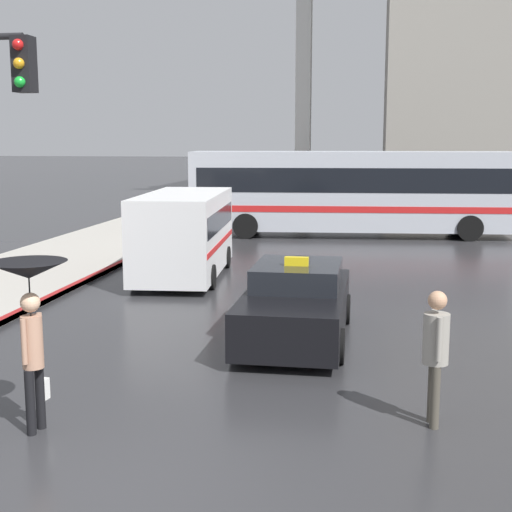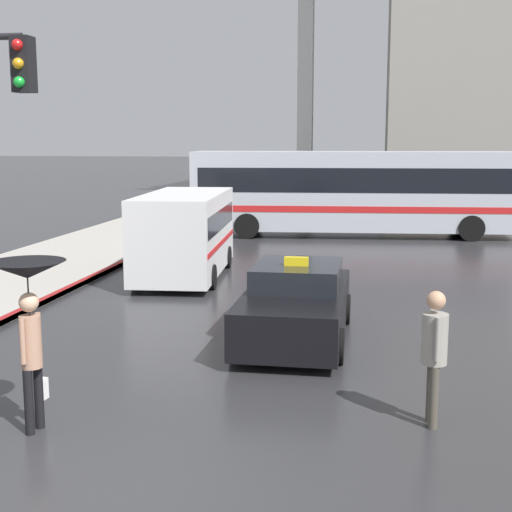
{
  "view_description": "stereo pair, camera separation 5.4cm",
  "coord_description": "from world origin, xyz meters",
  "px_view_note": "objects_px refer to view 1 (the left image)",
  "views": [
    {
      "loc": [
        2.7,
        -6.48,
        3.7
      ],
      "look_at": [
        0.4,
        7.41,
        1.4
      ],
      "focal_mm": 50.0,
      "sensor_mm": 36.0,
      "label": 1
    },
    {
      "loc": [
        2.76,
        -6.47,
        3.7
      ],
      "look_at": [
        0.4,
        7.41,
        1.4
      ],
      "focal_mm": 50.0,
      "sensor_mm": 36.0,
      "label": 2
    }
  ],
  "objects_px": {
    "monument_cross": "(304,21)",
    "city_bus": "(351,189)",
    "pedestrian_man": "(436,345)",
    "taxi": "(296,304)",
    "pedestrian_with_umbrella": "(30,298)",
    "ambulance_van": "(184,231)"
  },
  "relations": [
    {
      "from": "monument_cross",
      "to": "city_bus",
      "type": "bearing_deg",
      "value": -77.77
    },
    {
      "from": "pedestrian_man",
      "to": "monument_cross",
      "type": "height_order",
      "value": "monument_cross"
    },
    {
      "from": "pedestrian_man",
      "to": "taxi",
      "type": "bearing_deg",
      "value": -154.82
    },
    {
      "from": "taxi",
      "to": "monument_cross",
      "type": "relative_size",
      "value": 0.23
    },
    {
      "from": "taxi",
      "to": "pedestrian_man",
      "type": "height_order",
      "value": "pedestrian_man"
    },
    {
      "from": "taxi",
      "to": "city_bus",
      "type": "xyz_separation_m",
      "value": [
        0.5,
        14.95,
        1.15
      ]
    },
    {
      "from": "pedestrian_with_umbrella",
      "to": "ambulance_van",
      "type": "bearing_deg",
      "value": 11.53
    },
    {
      "from": "pedestrian_man",
      "to": "ambulance_van",
      "type": "bearing_deg",
      "value": -152.96
    },
    {
      "from": "ambulance_van",
      "to": "monument_cross",
      "type": "distance_m",
      "value": 27.31
    },
    {
      "from": "monument_cross",
      "to": "taxi",
      "type": "bearing_deg",
      "value": -84.47
    },
    {
      "from": "pedestrian_man",
      "to": "monument_cross",
      "type": "xyz_separation_m",
      "value": [
        -5.23,
        34.99,
        9.64
      ]
    },
    {
      "from": "city_bus",
      "to": "ambulance_van",
      "type": "bearing_deg",
      "value": -28.78
    },
    {
      "from": "ambulance_van",
      "to": "pedestrian_with_umbrella",
      "type": "height_order",
      "value": "ambulance_van"
    },
    {
      "from": "ambulance_van",
      "to": "pedestrian_with_umbrella",
      "type": "distance_m",
      "value": 10.46
    },
    {
      "from": "taxi",
      "to": "monument_cross",
      "type": "distance_m",
      "value": 32.91
    },
    {
      "from": "pedestrian_with_umbrella",
      "to": "monument_cross",
      "type": "distance_m",
      "value": 37.13
    },
    {
      "from": "pedestrian_man",
      "to": "monument_cross",
      "type": "bearing_deg",
      "value": -176.55
    },
    {
      "from": "taxi",
      "to": "monument_cross",
      "type": "bearing_deg",
      "value": -84.47
    },
    {
      "from": "ambulance_van",
      "to": "monument_cross",
      "type": "relative_size",
      "value": 0.28
    },
    {
      "from": "city_bus",
      "to": "monument_cross",
      "type": "bearing_deg",
      "value": -172.57
    },
    {
      "from": "ambulance_van",
      "to": "city_bus",
      "type": "height_order",
      "value": "city_bus"
    },
    {
      "from": "city_bus",
      "to": "pedestrian_with_umbrella",
      "type": "bearing_deg",
      "value": -14.33
    }
  ]
}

